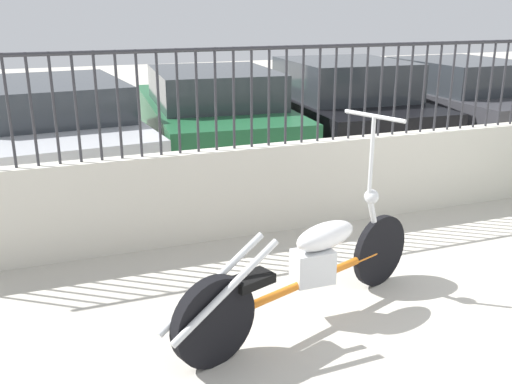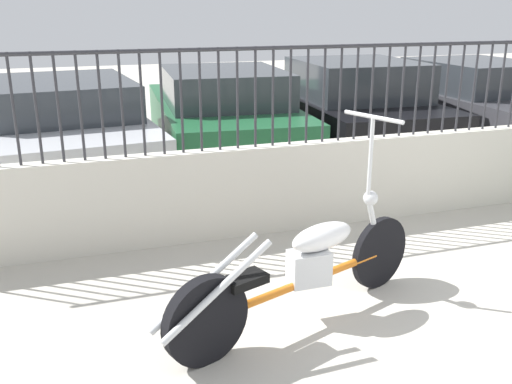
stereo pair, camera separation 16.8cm
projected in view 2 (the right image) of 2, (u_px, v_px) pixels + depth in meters
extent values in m
cube|color=beige|center=(395.00, 176.00, 5.92)|extent=(9.37, 0.18, 0.85)
cylinder|color=#2D2D33|center=(14.00, 110.00, 4.58)|extent=(0.02, 0.02, 0.91)
cylinder|color=#2D2D33|center=(36.00, 109.00, 4.63)|extent=(0.02, 0.02, 0.91)
cylinder|color=#2D2D33|center=(58.00, 108.00, 4.68)|extent=(0.02, 0.02, 0.91)
cylinder|color=#2D2D33|center=(80.00, 107.00, 4.73)|extent=(0.02, 0.02, 0.91)
cylinder|color=#2D2D33|center=(101.00, 106.00, 4.78)|extent=(0.02, 0.02, 0.91)
cylinder|color=#2D2D33|center=(122.00, 105.00, 4.83)|extent=(0.02, 0.02, 0.91)
cylinder|color=#2D2D33|center=(142.00, 104.00, 4.88)|extent=(0.02, 0.02, 0.91)
cylinder|color=#2D2D33|center=(162.00, 103.00, 4.93)|extent=(0.02, 0.02, 0.91)
cylinder|color=#2D2D33|center=(181.00, 102.00, 4.98)|extent=(0.02, 0.02, 0.91)
cylinder|color=#2D2D33|center=(200.00, 101.00, 5.03)|extent=(0.02, 0.02, 0.91)
cylinder|color=#2D2D33|center=(219.00, 100.00, 5.08)|extent=(0.02, 0.02, 0.91)
cylinder|color=#2D2D33|center=(237.00, 99.00, 5.13)|extent=(0.02, 0.02, 0.91)
cylinder|color=#2D2D33|center=(255.00, 98.00, 5.18)|extent=(0.02, 0.02, 0.91)
cylinder|color=#2D2D33|center=(273.00, 97.00, 5.24)|extent=(0.02, 0.02, 0.91)
cylinder|color=#2D2D33|center=(290.00, 96.00, 5.29)|extent=(0.02, 0.02, 0.91)
cylinder|color=#2D2D33|center=(307.00, 95.00, 5.34)|extent=(0.02, 0.02, 0.91)
cylinder|color=#2D2D33|center=(324.00, 94.00, 5.39)|extent=(0.02, 0.02, 0.91)
cylinder|color=#2D2D33|center=(340.00, 94.00, 5.44)|extent=(0.02, 0.02, 0.91)
cylinder|color=#2D2D33|center=(356.00, 93.00, 5.49)|extent=(0.02, 0.02, 0.91)
cylinder|color=#2D2D33|center=(372.00, 92.00, 5.54)|extent=(0.02, 0.02, 0.91)
cylinder|color=#2D2D33|center=(387.00, 91.00, 5.59)|extent=(0.02, 0.02, 0.91)
cylinder|color=#2D2D33|center=(402.00, 90.00, 5.64)|extent=(0.02, 0.02, 0.91)
cylinder|color=#2D2D33|center=(417.00, 90.00, 5.69)|extent=(0.02, 0.02, 0.91)
cylinder|color=#2D2D33|center=(432.00, 89.00, 5.74)|extent=(0.02, 0.02, 0.91)
cylinder|color=#2D2D33|center=(446.00, 88.00, 5.79)|extent=(0.02, 0.02, 0.91)
cylinder|color=#2D2D33|center=(460.00, 87.00, 5.84)|extent=(0.02, 0.02, 0.91)
cylinder|color=#2D2D33|center=(474.00, 87.00, 5.90)|extent=(0.02, 0.02, 0.91)
cylinder|color=#2D2D33|center=(488.00, 86.00, 5.95)|extent=(0.02, 0.02, 0.91)
cylinder|color=#2D2D33|center=(501.00, 85.00, 6.00)|extent=(0.02, 0.02, 0.91)
cylinder|color=#2D2D33|center=(406.00, 45.00, 5.50)|extent=(9.37, 0.04, 0.04)
cylinder|color=black|center=(380.00, 253.00, 4.43)|extent=(0.56, 0.25, 0.57)
cylinder|color=black|center=(206.00, 321.00, 3.47)|extent=(0.58, 0.28, 0.58)
cylinder|color=orange|center=(303.00, 282.00, 3.95)|extent=(1.42, 0.56, 0.06)
cube|color=silver|center=(309.00, 267.00, 3.95)|extent=(0.28, 0.18, 0.24)
ellipsoid|color=white|center=(322.00, 237.00, 3.96)|extent=(0.57, 0.37, 0.18)
cube|color=black|center=(245.00, 280.00, 3.59)|extent=(0.32, 0.25, 0.06)
cylinder|color=silver|center=(374.00, 225.00, 4.30)|extent=(0.22, 0.12, 0.51)
sphere|color=silver|center=(371.00, 198.00, 4.19)|extent=(0.11, 0.11, 0.11)
cylinder|color=silver|center=(371.00, 158.00, 4.07)|extent=(0.03, 0.03, 0.59)
cylinder|color=silver|center=(373.00, 117.00, 3.98)|extent=(0.21, 0.50, 0.03)
cylinder|color=silver|center=(219.00, 290.00, 3.38)|extent=(0.77, 0.32, 0.46)
cylinder|color=silver|center=(205.00, 282.00, 3.49)|extent=(0.77, 0.32, 0.46)
cylinder|color=black|center=(113.00, 125.00, 8.96)|extent=(0.17, 0.65, 0.64)
cylinder|color=black|center=(154.00, 167.00, 6.63)|extent=(0.17, 0.65, 0.64)
cube|color=#B7BABF|center=(65.00, 133.00, 7.42)|extent=(2.17, 4.46, 0.57)
cube|color=#2D3338|center=(62.00, 97.00, 7.07)|extent=(1.80, 2.21, 0.43)
cylinder|color=black|center=(158.00, 124.00, 9.04)|extent=(0.16, 0.65, 0.64)
cylinder|color=black|center=(255.00, 119.00, 9.41)|extent=(0.16, 0.65, 0.64)
cylinder|color=black|center=(175.00, 164.00, 6.78)|extent=(0.16, 0.65, 0.64)
cylinder|color=black|center=(303.00, 155.00, 7.15)|extent=(0.16, 0.65, 0.64)
cube|color=#1E5933|center=(222.00, 122.00, 8.02)|extent=(1.99, 4.07, 0.61)
cube|color=#2D3338|center=(224.00, 86.00, 7.67)|extent=(1.67, 2.01, 0.45)
cylinder|color=black|center=(273.00, 115.00, 9.77)|extent=(0.15, 0.65, 0.64)
cylinder|color=black|center=(365.00, 110.00, 10.18)|extent=(0.15, 0.65, 0.64)
cylinder|color=black|center=(326.00, 148.00, 7.54)|extent=(0.15, 0.65, 0.64)
cylinder|color=black|center=(440.00, 140.00, 7.95)|extent=(0.15, 0.65, 0.64)
cube|color=black|center=(349.00, 114.00, 8.80)|extent=(2.04, 4.02, 0.55)
cube|color=#2D3338|center=(356.00, 79.00, 8.44)|extent=(1.74, 1.98, 0.55)
cylinder|color=black|center=(380.00, 108.00, 10.43)|extent=(0.12, 0.64, 0.64)
cylinder|color=black|center=(456.00, 103.00, 10.95)|extent=(0.12, 0.64, 0.64)
cylinder|color=black|center=(472.00, 137.00, 8.16)|extent=(0.12, 0.64, 0.64)
cube|color=#38383D|center=(464.00, 106.00, 9.50)|extent=(1.84, 4.10, 0.55)
cube|color=#2D3338|center=(476.00, 76.00, 9.15)|extent=(1.63, 1.98, 0.48)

